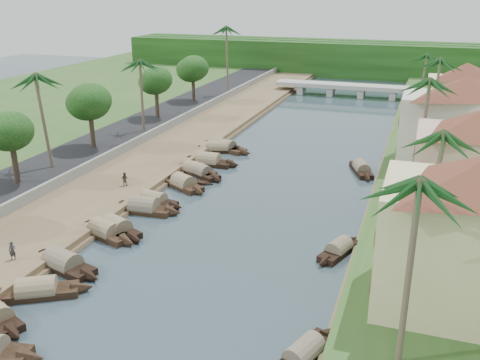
% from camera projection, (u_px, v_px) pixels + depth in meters
% --- Properties ---
extents(ground, '(220.00, 220.00, 0.00)m').
position_uv_depth(ground, '(207.00, 262.00, 42.11)').
color(ground, '#31414A').
rests_on(ground, ground).
extents(left_bank, '(10.00, 180.00, 0.80)m').
position_uv_depth(left_bank, '(148.00, 162.00, 64.68)').
color(left_bank, brown).
rests_on(left_bank, ground).
extents(right_bank, '(16.00, 180.00, 1.20)m').
position_uv_depth(right_bank, '(457.00, 196.00, 53.81)').
color(right_bank, '#2B5120').
rests_on(right_bank, ground).
extents(road, '(8.00, 180.00, 1.40)m').
position_uv_depth(road, '(88.00, 153.00, 67.21)').
color(road, black).
rests_on(road, ground).
extents(retaining_wall, '(0.40, 180.00, 1.10)m').
position_uv_depth(retaining_wall, '(117.00, 152.00, 65.66)').
color(retaining_wall, gray).
rests_on(retaining_wall, left_bank).
extents(treeline, '(120.00, 14.00, 8.00)m').
position_uv_depth(treeline, '(364.00, 59.00, 129.59)').
color(treeline, black).
rests_on(treeline, ground).
extents(bridge, '(28.00, 4.00, 2.40)m').
position_uv_depth(bridge, '(346.00, 88.00, 105.49)').
color(bridge, '#A1A297').
rests_on(bridge, ground).
extents(building_far, '(15.59, 15.59, 10.20)m').
position_uv_depth(building_far, '(462.00, 122.00, 58.95)').
color(building_far, silver).
rests_on(building_far, right_bank).
extents(building_distant, '(12.62, 12.62, 9.20)m').
position_uv_depth(building_distant, '(463.00, 95.00, 76.58)').
color(building_distant, beige).
rests_on(building_distant, right_bank).
extents(sampan_2, '(7.54, 5.28, 2.08)m').
position_uv_depth(sampan_2, '(37.00, 291.00, 37.25)').
color(sampan_2, black).
rests_on(sampan_2, ground).
extents(sampan_3, '(8.29, 3.76, 2.19)m').
position_uv_depth(sampan_3, '(63.00, 264.00, 40.94)').
color(sampan_3, black).
rests_on(sampan_3, ground).
extents(sampan_4, '(7.70, 3.95, 2.16)m').
position_uv_depth(sampan_4, '(105.00, 232.00, 46.25)').
color(sampan_4, black).
rests_on(sampan_4, ground).
extents(sampan_5, '(7.20, 4.39, 2.26)m').
position_uv_depth(sampan_5, '(116.00, 229.00, 46.82)').
color(sampan_5, black).
rests_on(sampan_5, ground).
extents(sampan_6, '(7.81, 2.33, 2.29)m').
position_uv_depth(sampan_6, '(144.00, 208.00, 51.26)').
color(sampan_6, black).
rests_on(sampan_6, ground).
extents(sampan_7, '(7.18, 2.65, 1.92)m').
position_uv_depth(sampan_7, '(154.00, 201.00, 53.08)').
color(sampan_7, black).
rests_on(sampan_7, ground).
extents(sampan_8, '(7.01, 4.88, 2.20)m').
position_uv_depth(sampan_8, '(183.00, 184.00, 57.48)').
color(sampan_8, black).
rests_on(sampan_8, ground).
extents(sampan_9, '(7.56, 5.06, 2.00)m').
position_uv_depth(sampan_9, '(200.00, 172.00, 61.19)').
color(sampan_9, black).
rests_on(sampan_9, ground).
extents(sampan_10, '(7.50, 3.56, 2.05)m').
position_uv_depth(sampan_10, '(195.00, 170.00, 61.79)').
color(sampan_10, black).
rests_on(sampan_10, ground).
extents(sampan_11, '(8.10, 2.13, 2.31)m').
position_uv_depth(sampan_11, '(208.00, 162.00, 64.92)').
color(sampan_11, black).
rests_on(sampan_11, ground).
extents(sampan_12, '(9.35, 4.57, 2.21)m').
position_uv_depth(sampan_12, '(223.00, 147.00, 70.82)').
color(sampan_12, black).
rests_on(sampan_12, ground).
extents(sampan_13, '(8.02, 4.30, 2.18)m').
position_uv_depth(sampan_13, '(218.00, 149.00, 70.06)').
color(sampan_13, black).
rests_on(sampan_13, ground).
extents(sampan_14, '(3.71, 7.18, 1.80)m').
position_uv_depth(sampan_14, '(304.00, 354.00, 30.85)').
color(sampan_14, black).
rests_on(sampan_14, ground).
extents(sampan_15, '(3.37, 6.51, 1.79)m').
position_uv_depth(sampan_15, '(339.00, 250.00, 43.16)').
color(sampan_15, black).
rests_on(sampan_15, ground).
extents(sampan_16, '(4.07, 7.65, 1.91)m').
position_uv_depth(sampan_16, '(361.00, 169.00, 62.30)').
color(sampan_16, black).
rests_on(sampan_16, ground).
extents(canoe_1, '(5.46, 2.38, 0.88)m').
position_uv_depth(canoe_1, '(69.00, 268.00, 40.99)').
color(canoe_1, black).
rests_on(canoe_1, ground).
extents(canoe_2, '(5.44, 1.12, 0.79)m').
position_uv_depth(canoe_2, '(191.00, 182.00, 59.02)').
color(canoe_2, black).
rests_on(canoe_2, ground).
extents(palm_0, '(3.20, 3.20, 11.97)m').
position_uv_depth(palm_0, '(419.00, 187.00, 25.57)').
color(palm_0, brown).
rests_on(palm_0, ground).
extents(palm_1, '(3.20, 3.20, 10.99)m').
position_uv_depth(palm_1, '(438.00, 137.00, 37.75)').
color(palm_1, brown).
rests_on(palm_1, ground).
extents(palm_2, '(3.20, 3.20, 12.25)m').
position_uv_depth(palm_2, '(429.00, 83.00, 51.69)').
color(palm_2, brown).
rests_on(palm_2, ground).
extents(palm_3, '(3.20, 3.20, 12.36)m').
position_uv_depth(palm_3, '(439.00, 62.00, 65.46)').
color(palm_3, brown).
rests_on(palm_3, ground).
extents(palm_5, '(3.20, 3.20, 11.69)m').
position_uv_depth(palm_5, '(40.00, 78.00, 56.59)').
color(palm_5, brown).
rests_on(palm_5, ground).
extents(palm_6, '(3.20, 3.20, 11.18)m').
position_uv_depth(palm_6, '(140.00, 63.00, 71.89)').
color(palm_6, brown).
rests_on(palm_6, ground).
extents(palm_7, '(3.20, 3.20, 10.89)m').
position_uv_depth(palm_7, '(424.00, 56.00, 82.64)').
color(palm_7, brown).
rests_on(palm_7, ground).
extents(palm_8, '(3.20, 3.20, 13.66)m').
position_uv_depth(palm_8, '(227.00, 29.00, 97.15)').
color(palm_8, brown).
rests_on(palm_8, ground).
extents(tree_2, '(4.55, 4.55, 7.27)m').
position_uv_depth(tree_2, '(10.00, 132.00, 53.41)').
color(tree_2, '#463728').
rests_on(tree_2, ground).
extents(tree_3, '(5.24, 5.24, 7.89)m').
position_uv_depth(tree_3, '(89.00, 103.00, 65.48)').
color(tree_3, '#463728').
rests_on(tree_3, ground).
extents(tree_4, '(4.77, 4.77, 7.60)m').
position_uv_depth(tree_4, '(156.00, 81.00, 80.96)').
color(tree_4, '#463728').
rests_on(tree_4, ground).
extents(tree_5, '(5.19, 5.19, 7.69)m').
position_uv_depth(tree_5, '(193.00, 69.00, 93.24)').
color(tree_5, '#463728').
rests_on(tree_5, ground).
extents(person_near, '(0.63, 0.51, 1.50)m').
position_uv_depth(person_near, '(12.00, 251.00, 40.52)').
color(person_near, '#2A2831').
rests_on(person_near, left_bank).
extents(person_far, '(0.77, 0.64, 1.44)m').
position_uv_depth(person_far, '(125.00, 179.00, 55.79)').
color(person_far, '#383527').
rests_on(person_far, left_bank).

